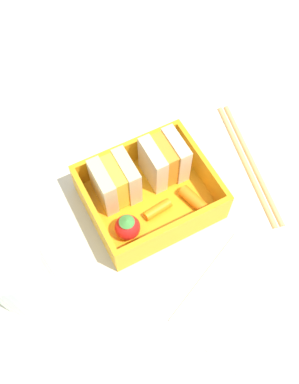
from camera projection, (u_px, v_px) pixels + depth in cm
name	position (u px, v px, depth cm)	size (l,w,h in cm)	color
ground_plane	(150.00, 206.00, 54.70)	(120.00, 120.00, 2.00)	beige
bento_tray	(150.00, 200.00, 53.30)	(15.02, 12.66, 1.20)	orange
bento_rim	(150.00, 190.00, 51.02)	(15.02, 12.66, 3.99)	orange
sandwich_left	(115.00, 182.00, 50.49)	(4.69, 4.89, 5.85)	#D8C088
sandwich_center_left	(164.00, 160.00, 51.96)	(4.69, 4.89, 5.85)	beige
strawberry_far_left	(127.00, 227.00, 49.13)	(3.01, 3.01, 3.61)	red
carrot_stick_left	(155.00, 211.00, 51.28)	(1.16, 1.16, 3.51)	orange
carrot_stick_far_left	(194.00, 200.00, 51.81)	(1.45, 1.45, 4.06)	orange
chopstick_pair	(249.00, 162.00, 56.28)	(5.51, 19.21, 0.70)	tan
drinking_glass	(18.00, 276.00, 44.95)	(6.48, 6.48, 8.42)	silver
folded_napkin	(239.00, 301.00, 47.71)	(13.17, 9.54, 0.40)	white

